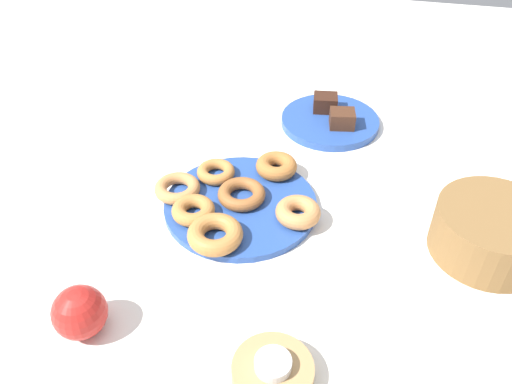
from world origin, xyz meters
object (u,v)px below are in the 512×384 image
object	(u,v)px
basket	(491,232)
apple	(80,312)
donut_1	(240,194)
tealight	(273,364)
donut_2	(298,212)
brownie_near	(325,103)
cake_plate	(330,121)
brownie_far	(342,119)
candle_holder	(273,373)
donut_4	(215,234)
donut_plate	(241,205)
donut_6	(216,172)
donut_5	(178,187)
donut_3	(276,166)
donut_0	(193,210)

from	to	relation	value
basket	apple	distance (m)	0.68
donut_1	tealight	size ratio (longest dim) A/B	1.78
donut_2	brownie_near	size ratio (longest dim) A/B	1.51
apple	cake_plate	bearing A→B (deg)	155.46
donut_1	brownie_far	size ratio (longest dim) A/B	1.66
tealight	apple	size ratio (longest dim) A/B	0.63
candle_holder	basket	world-z (taller)	basket
donut_4	basket	distance (m)	0.47
donut_4	candle_holder	xyz separation A→B (m)	(0.23, 0.15, -0.01)
basket	donut_plate	bearing A→B (deg)	-92.28
donut_4	donut_6	xyz separation A→B (m)	(-0.18, -0.05, -0.00)
donut_plate	donut_5	size ratio (longest dim) A/B	3.32
brownie_near	candle_holder	world-z (taller)	brownie_near
donut_5	tealight	size ratio (longest dim) A/B	1.71
brownie_near	donut_4	bearing A→B (deg)	-15.91
donut_3	brownie_near	distance (m)	0.27
tealight	donut_1	bearing A→B (deg)	-159.41
donut_4	brownie_near	distance (m)	0.49
donut_6	tealight	bearing A→B (deg)	25.71
donut_plate	tealight	size ratio (longest dim) A/B	5.67
donut_4	brownie_far	xyz separation A→B (m)	(-0.41, 0.18, 0.01)
donut_3	donut_4	size ratio (longest dim) A/B	0.86
donut_6	brownie_far	distance (m)	0.33
candle_holder	donut_4	bearing A→B (deg)	-147.46
donut_plate	apple	bearing A→B (deg)	-27.03
donut_2	brownie_far	size ratio (longest dim) A/B	1.51
tealight	donut_5	bearing A→B (deg)	-143.57
donut_0	tealight	xyz separation A→B (m)	(0.28, 0.20, 0.01)
donut_0	brownie_near	world-z (taller)	brownie_near
apple	donut_5	bearing A→B (deg)	173.28
donut_6	tealight	world-z (taller)	tealight
donut_plate	tealight	distance (m)	0.36
donut_5	brownie_near	xyz separation A→B (m)	(-0.36, 0.24, 0.01)
donut_1	donut_4	world-z (taller)	donut_4
donut_0	basket	distance (m)	0.52
donut_plate	donut_5	world-z (taller)	donut_5
donut_0	donut_5	xyz separation A→B (m)	(-0.06, -0.05, -0.00)
apple	donut_1	bearing A→B (deg)	153.96
cake_plate	donut_4	bearing A→B (deg)	-19.07
donut_1	apple	distance (m)	0.37
donut_2	brownie_far	bearing A→B (deg)	171.36
donut_0	donut_4	bearing A→B (deg)	46.67
donut_6	brownie_far	world-z (taller)	brownie_far
donut_2	brownie_near	world-z (taller)	brownie_near
donut_plate	cake_plate	bearing A→B (deg)	157.96
tealight	apple	xyz separation A→B (m)	(-0.02, -0.29, 0.00)
cake_plate	donut_3	bearing A→B (deg)	-20.83
donut_0	apple	size ratio (longest dim) A/B	0.98
donut_6	candle_holder	distance (m)	0.45
donut_2	donut_4	world-z (taller)	same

